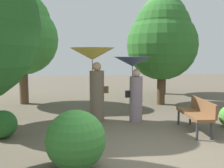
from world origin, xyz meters
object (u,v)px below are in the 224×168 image
at_px(person_left, 94,67).
at_px(person_right, 134,76).
at_px(tree_near_left, 22,34).
at_px(tree_near_right, 162,39).
at_px(tree_mid_right, 163,30).
at_px(park_bench, 197,112).

relative_size(person_left, person_right, 1.14).
relative_size(tree_near_left, tree_near_right, 1.08).
bearing_deg(person_left, tree_near_left, 38.08).
height_order(tree_near_left, tree_near_right, tree_near_left).
bearing_deg(tree_mid_right, person_left, -131.30).
relative_size(person_left, park_bench, 1.41).
bearing_deg(person_right, tree_near_right, -36.91).
bearing_deg(tree_near_left, person_left, -52.86).
distance_m(person_right, park_bench, 2.04).
bearing_deg(person_left, tree_mid_right, -40.36).
height_order(park_bench, tree_near_left, tree_near_left).
distance_m(person_right, tree_near_left, 5.26).
xyz_separation_m(person_left, park_bench, (2.46, -1.62, -1.10)).
distance_m(park_bench, tree_near_left, 7.28).
bearing_deg(tree_near_right, tree_mid_right, 66.83).
bearing_deg(person_left, tree_near_right, -54.79).
bearing_deg(tree_near_right, tree_near_left, 167.19).
height_order(person_left, park_bench, person_left).
distance_m(tree_near_right, tree_mid_right, 2.93).
distance_m(park_bench, tree_mid_right, 7.01).
distance_m(person_left, person_right, 1.21).
bearing_deg(tree_near_left, tree_near_right, -12.81).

